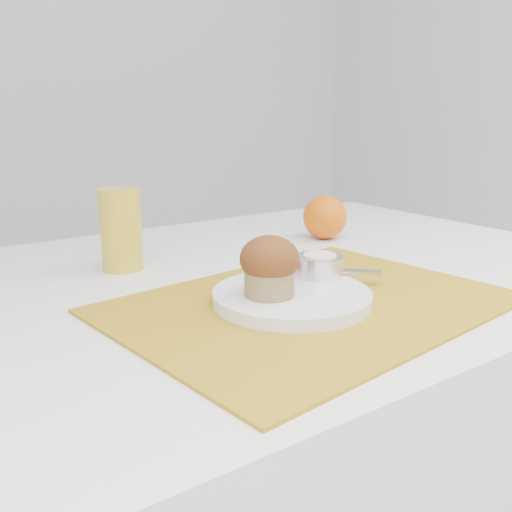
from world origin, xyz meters
TOP-DOWN VIEW (x-y plane):
  - table at (0.00, 0.05)m, footprint 1.20×0.80m
  - placemat at (-0.03, -0.12)m, footprint 0.53×0.42m
  - plate at (-0.05, -0.11)m, footprint 0.24×0.24m
  - ramekin at (0.02, -0.07)m, footprint 0.07×0.07m
  - cream at (0.02, -0.07)m, footprint 0.06×0.06m
  - raspberry_near at (-0.03, -0.04)m, footprint 0.02×0.02m
  - raspberry_far at (-0.00, -0.08)m, footprint 0.02×0.02m
  - butter_knife at (0.03, -0.06)m, footprint 0.15×0.14m
  - orange at (0.24, 0.16)m, footprint 0.08×0.08m
  - juice_glass at (-0.16, 0.18)m, footprint 0.08×0.08m
  - muffin at (-0.09, -0.10)m, footprint 0.08×0.08m

SIDE VIEW (x-z plane):
  - table at x=0.00m, z-range 0.00..0.75m
  - placemat at x=-0.03m, z-range 0.75..0.75m
  - plate at x=-0.05m, z-range 0.75..0.77m
  - butter_knife at x=0.03m, z-range 0.77..0.78m
  - raspberry_far at x=0.00m, z-range 0.77..0.79m
  - raspberry_near at x=-0.03m, z-range 0.77..0.79m
  - ramekin at x=0.02m, z-range 0.77..0.80m
  - orange at x=0.24m, z-range 0.75..0.83m
  - cream at x=0.02m, z-range 0.80..0.80m
  - muffin at x=-0.09m, z-range 0.77..0.85m
  - juice_glass at x=-0.16m, z-range 0.75..0.88m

